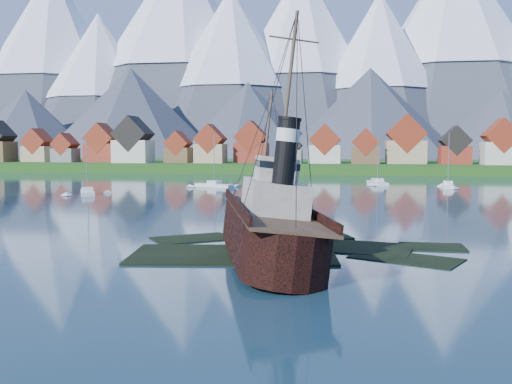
% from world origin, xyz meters
% --- Properties ---
extents(ground, '(1400.00, 1400.00, 0.00)m').
position_xyz_m(ground, '(0.00, 0.00, 0.00)').
color(ground, '#173140').
rests_on(ground, ground).
extents(shoal, '(31.71, 21.24, 1.14)m').
position_xyz_m(shoal, '(1.78, 2.15, -0.35)').
color(shoal, black).
rests_on(shoal, ground).
extents(shore_bank, '(600.00, 80.00, 3.20)m').
position_xyz_m(shore_bank, '(0.00, 170.00, 0.00)').
color(shore_bank, '#194E16').
rests_on(shore_bank, ground).
extents(seawall, '(600.00, 2.50, 2.00)m').
position_xyz_m(seawall, '(0.00, 132.00, 0.00)').
color(seawall, '#3F3D38').
rests_on(seawall, ground).
extents(town, '(250.96, 16.69, 17.30)m').
position_xyz_m(town, '(-33.12, 152.18, 8.99)').
color(town, maroon).
rests_on(town, ground).
extents(mountains, '(965.00, 340.00, 205.00)m').
position_xyz_m(mountains, '(-0.79, 481.26, 89.34)').
color(mountains, '#2D333D').
rests_on(mountains, ground).
extents(tugboat_wreck, '(6.37, 27.43, 21.74)m').
position_xyz_m(tugboat_wreck, '(0.03, -1.49, 2.74)').
color(tugboat_wreck, black).
rests_on(tugboat_wreck, ground).
extents(sailboat_a, '(6.52, 9.49, 11.57)m').
position_xyz_m(sailboat_a, '(-43.67, 53.30, 0.26)').
color(sailboat_a, silver).
rests_on(sailboat_a, ground).
extents(sailboat_c, '(9.77, 6.21, 12.43)m').
position_xyz_m(sailboat_c, '(-23.59, 75.65, 0.28)').
color(sailboat_c, silver).
rests_on(sailboat_c, ground).
extents(sailboat_d, '(3.51, 9.62, 12.83)m').
position_xyz_m(sailboat_d, '(28.82, 82.55, 0.29)').
color(sailboat_d, silver).
rests_on(sailboat_d, ground).
extents(sailboat_e, '(4.93, 11.23, 12.64)m').
position_xyz_m(sailboat_e, '(13.58, 90.09, 0.28)').
color(sailboat_e, silver).
rests_on(sailboat_e, ground).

